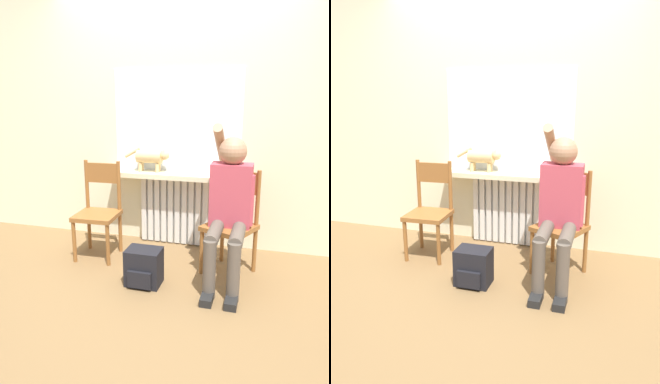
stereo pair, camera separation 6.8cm
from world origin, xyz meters
TOP-DOWN VIEW (x-y plane):
  - ground_plane at (0.00, 0.00)m, footprint 12.00×12.00m
  - wall_with_window at (0.00, 1.23)m, footprint 7.00×0.06m
  - radiator at (-0.00, 1.15)m, footprint 0.72×0.08m
  - windowsill at (0.00, 1.08)m, footprint 1.34×0.24m
  - window_glass at (0.00, 1.20)m, footprint 1.28×0.01m
  - chair_left at (-0.62, 0.65)m, footprint 0.40×0.40m
  - chair_right at (0.64, 0.65)m, footprint 0.50×0.50m
  - person at (0.62, 0.52)m, footprint 0.36×1.03m
  - cat at (-0.23, 1.09)m, footprint 0.47×0.13m
  - backpack at (-0.02, 0.21)m, footprint 0.28×0.24m

SIDE VIEW (x-z plane):
  - ground_plane at x=0.00m, z-range 0.00..0.00m
  - backpack at x=-0.02m, z-range 0.00..0.30m
  - radiator at x=0.00m, z-range 0.00..0.71m
  - chair_left at x=-0.62m, z-range 0.00..0.91m
  - chair_right at x=0.64m, z-range 0.00..0.91m
  - person at x=0.62m, z-range 0.01..1.31m
  - windowsill at x=0.00m, z-range 0.71..0.76m
  - cat at x=-0.23m, z-range 0.79..1.03m
  - window_glass at x=0.00m, z-range 0.76..1.76m
  - wall_with_window at x=0.00m, z-range 0.00..2.70m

